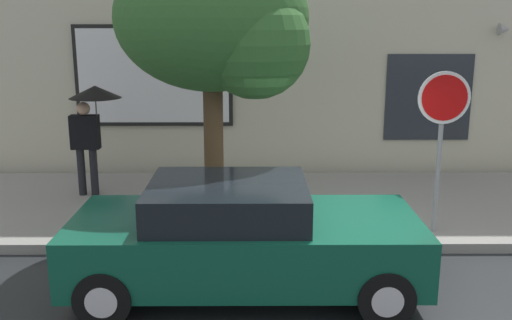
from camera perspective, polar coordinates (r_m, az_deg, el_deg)
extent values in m
plane|color=black|center=(7.53, 8.55, -12.18)|extent=(60.00, 60.00, 0.00)
cube|color=gray|center=(10.27, 6.05, -4.52)|extent=(20.00, 4.00, 0.15)
cube|color=beige|center=(12.25, 5.15, 14.70)|extent=(20.00, 0.40, 7.00)
cube|color=black|center=(12.19, -10.11, 8.21)|extent=(3.26, 0.06, 2.09)
cube|color=silver|center=(12.16, -10.14, 8.20)|extent=(3.10, 0.03, 1.93)
cube|color=#262B33|center=(12.62, 16.73, 5.96)|extent=(1.80, 0.04, 1.80)
cone|color=#99999E|center=(12.89, 23.43, 11.83)|extent=(0.22, 0.24, 0.24)
cube|color=#0F4C38|center=(7.08, -1.05, -8.34)|extent=(4.18, 1.80, 0.70)
cube|color=black|center=(6.89, -2.82, -4.00)|extent=(1.88, 1.58, 0.42)
cylinder|color=black|center=(8.08, 10.13, -7.92)|extent=(0.64, 0.22, 0.64)
cylinder|color=silver|center=(8.08, 10.13, -7.92)|extent=(0.35, 0.24, 0.35)
cylinder|color=black|center=(6.61, 12.72, -13.16)|extent=(0.64, 0.22, 0.64)
cylinder|color=silver|center=(6.61, 12.72, -13.16)|extent=(0.35, 0.24, 0.35)
cylinder|color=black|center=(8.12, -12.01, -7.91)|extent=(0.64, 0.22, 0.64)
cylinder|color=silver|center=(8.12, -12.01, -7.91)|extent=(0.35, 0.24, 0.35)
cylinder|color=black|center=(6.65, -14.90, -13.10)|extent=(0.64, 0.22, 0.64)
cylinder|color=silver|center=(6.65, -14.90, -13.10)|extent=(0.35, 0.24, 0.35)
cylinder|color=black|center=(10.94, -16.92, -1.14)|extent=(0.14, 0.14, 0.87)
cylinder|color=black|center=(10.88, -15.77, -1.14)|extent=(0.14, 0.14, 0.87)
cube|color=black|center=(10.75, -16.61, 2.68)|extent=(0.50, 0.22, 0.61)
sphere|color=tan|center=(10.68, -16.76, 4.91)|extent=(0.23, 0.23, 0.23)
cylinder|color=#4C4C51|center=(10.65, -15.52, 4.01)|extent=(0.02, 0.02, 0.90)
cone|color=black|center=(10.58, -15.69, 6.53)|extent=(0.92, 0.92, 0.22)
cylinder|color=#4C3823|center=(9.01, -4.21, 1.20)|extent=(0.31, 0.31, 2.35)
ellipsoid|color=#33662D|center=(8.80, -4.44, 13.86)|extent=(2.90, 2.47, 2.18)
sphere|color=#33662D|center=(8.42, -0.05, 11.44)|extent=(1.60, 1.60, 1.60)
cylinder|color=gray|center=(8.88, 17.70, 0.52)|extent=(0.07, 0.07, 2.39)
cylinder|color=white|center=(8.70, 18.18, 5.89)|extent=(0.76, 0.02, 0.76)
cylinder|color=red|center=(8.68, 18.21, 5.88)|extent=(0.66, 0.02, 0.66)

